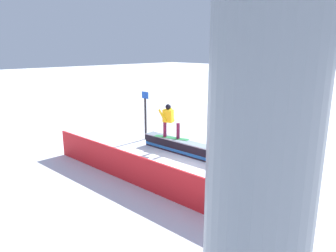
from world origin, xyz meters
name	(u,v)px	position (x,y,z in m)	size (l,w,h in m)	color
ground_plane	(202,159)	(0.00, 0.00, 0.00)	(120.00, 120.00, 0.00)	white
grind_box	(202,153)	(0.00, 0.00, 0.24)	(5.68, 0.72, 0.52)	black
snowboarder	(169,120)	(1.65, 0.10, 1.26)	(1.49, 0.74, 1.37)	#2C8546
safety_fence	(135,170)	(0.00, 3.23, 0.48)	(8.24, 0.06, 0.96)	red
trail_marker	(145,114)	(3.50, -0.25, 1.16)	(0.40, 0.10, 2.18)	#262628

